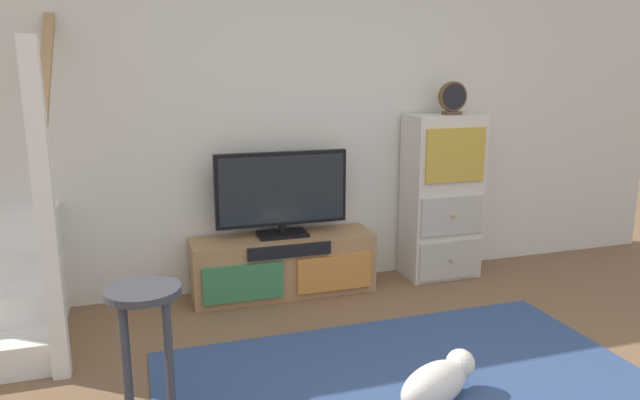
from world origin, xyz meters
The scene contains 8 objects.
back_wall centered at (0.00, 2.46, 1.35)m, with size 6.40×0.12×2.70m, color beige.
area_rug centered at (0.00, 0.60, 0.01)m, with size 2.60×1.80×0.01m, color navy.
media_console centered at (-0.30, 2.19, 0.22)m, with size 1.34×0.38×0.44m.
television centered at (-0.30, 2.22, 0.77)m, with size 0.97×0.22×0.62m.
side_cabinet centered at (1.00, 2.20, 0.65)m, with size 0.58×0.38×1.30m.
desk_clock centered at (1.05, 2.19, 1.42)m, with size 0.23×0.08×0.25m.
bar_stool_near centered at (-1.30, 0.80, 0.51)m, with size 0.34×0.34×0.68m.
dog centered at (0.06, 0.53, 0.12)m, with size 0.51×0.35×0.23m.
Camera 1 is at (-1.29, -1.78, 1.63)m, focal length 32.60 mm.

